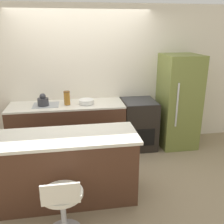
{
  "coord_description": "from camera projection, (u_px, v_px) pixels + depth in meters",
  "views": [
    {
      "loc": [
        -0.19,
        -3.93,
        2.17
      ],
      "look_at": [
        0.4,
        -0.34,
        0.95
      ],
      "focal_mm": 40.0,
      "sensor_mm": 36.0,
      "label": 1
    }
  ],
  "objects": [
    {
      "name": "mixing_bowl",
      "position": [
        86.0,
        101.0,
        4.39
      ],
      "size": [
        0.26,
        0.26,
        0.08
      ],
      "color": "white",
      "rests_on": "back_counter"
    },
    {
      "name": "refrigerator",
      "position": [
        178.0,
        101.0,
        4.69
      ],
      "size": [
        0.66,
        0.72,
        1.74
      ],
      "color": "olive",
      "rests_on": "ground_plane"
    },
    {
      "name": "kitchen_island",
      "position": [
        69.0,
        167.0,
        3.25
      ],
      "size": [
        1.76,
        0.69,
        0.91
      ],
      "color": "#4C2D1E",
      "rests_on": "ground_plane"
    },
    {
      "name": "canister_jar",
      "position": [
        67.0,
        98.0,
        4.31
      ],
      "size": [
        0.11,
        0.11,
        0.24
      ],
      "color": "#9E6623",
      "rests_on": "back_counter"
    },
    {
      "name": "back_counter",
      "position": [
        68.0,
        128.0,
        4.53
      ],
      "size": [
        2.01,
        0.66,
        0.92
      ],
      "color": "#4C2D1E",
      "rests_on": "ground_plane"
    },
    {
      "name": "oven_range",
      "position": [
        138.0,
        124.0,
        4.73
      ],
      "size": [
        0.61,
        0.67,
        0.92
      ],
      "color": "black",
      "rests_on": "ground_plane"
    },
    {
      "name": "wall_back",
      "position": [
        82.0,
        78.0,
        4.64
      ],
      "size": [
        8.0,
        0.06,
        2.6
      ],
      "color": "silver",
      "rests_on": "ground_plane"
    },
    {
      "name": "ground_plane",
      "position": [
        87.0,
        158.0,
        4.39
      ],
      "size": [
        14.0,
        14.0,
        0.0
      ],
      "primitive_type": "plane",
      "color": "#998466"
    },
    {
      "name": "stool_chair",
      "position": [
        63.0,
        206.0,
        2.64
      ],
      "size": [
        0.45,
        0.45,
        0.77
      ],
      "color": "#B7B7BC",
      "rests_on": "ground_plane"
    },
    {
      "name": "kettle",
      "position": [
        43.0,
        101.0,
        4.26
      ],
      "size": [
        0.19,
        0.19,
        0.21
      ],
      "color": "#333338",
      "rests_on": "back_counter"
    }
  ]
}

